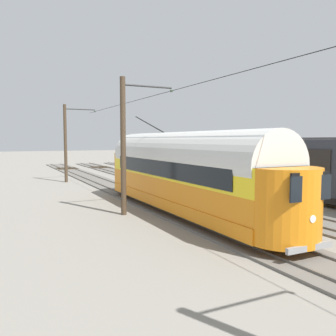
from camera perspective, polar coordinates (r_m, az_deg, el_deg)
name	(u,v)px	position (r m, az deg, el deg)	size (l,w,h in m)	color
ground_plane	(241,204)	(22.01, 11.56, -5.73)	(220.00, 220.00, 0.00)	gray
track_streetcar_siding	(292,197)	(25.23, 19.29, -4.46)	(2.80, 80.00, 0.18)	#666059
track_adjacent_siding	(237,203)	(22.25, 11.07, -5.47)	(2.80, 80.00, 0.18)	#666059
track_third_siding	(171,209)	(19.86, 0.55, -6.60)	(2.80, 80.00, 0.18)	#666059
vintage_streetcar	(182,171)	(18.48, 2.27, -0.54)	(2.65, 16.89, 5.30)	orange
boxcar_adjacent	(332,169)	(23.01, 24.76, -0.18)	(2.96, 12.05, 3.85)	#2D333D
catenary_pole_foreground	(66,142)	(33.82, -15.98, 4.08)	(2.99, 0.28, 7.08)	#423323
catenary_pole_mid_near	(125,143)	(18.44, -6.95, 3.94)	(2.99, 0.28, 7.08)	#423323
overhead_wire_run	(164,92)	(20.32, -0.62, 12.03)	(2.79, 35.73, 0.18)	black
track_end_bumper	(176,183)	(28.90, 1.35, -2.39)	(1.80, 0.60, 0.80)	#B2A519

